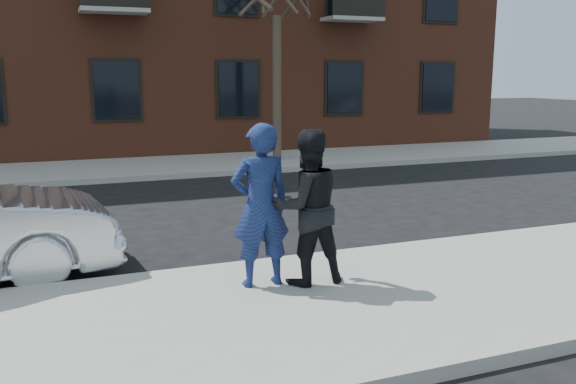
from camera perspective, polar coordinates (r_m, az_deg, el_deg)
name	(u,v)px	position (r m, az deg, el deg)	size (l,w,h in m)	color
ground	(241,319)	(6.93, -4.40, -11.77)	(100.00, 100.00, 0.00)	black
near_sidewalk	(248,321)	(6.68, -3.77, -11.95)	(50.00, 3.50, 0.15)	gray
near_curb	(207,271)	(8.31, -7.56, -7.36)	(50.00, 0.10, 0.15)	#999691
far_sidewalk	(123,169)	(17.67, -15.14, 2.13)	(50.00, 3.50, 0.15)	gray
far_curb	(132,179)	(15.90, -14.42, 1.21)	(50.00, 0.10, 0.15)	#999691
man_hoodie	(260,206)	(7.26, -2.60, -1.28)	(0.73, 0.52, 1.97)	navy
man_peacoat	(307,207)	(7.36, 1.79, -1.43)	(0.92, 0.72, 1.89)	black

